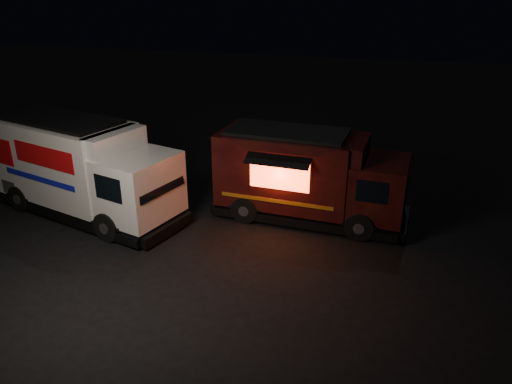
% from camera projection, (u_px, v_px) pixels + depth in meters
% --- Properties ---
extents(ground, '(80.00, 80.00, 0.00)m').
position_uv_depth(ground, '(173.00, 246.00, 15.13)').
color(ground, black).
rests_on(ground, ground).
extents(white_truck, '(7.58, 4.24, 3.26)m').
position_uv_depth(white_truck, '(84.00, 169.00, 16.66)').
color(white_truck, silver).
rests_on(white_truck, ground).
extents(red_truck, '(6.54, 2.71, 2.99)m').
position_uv_depth(red_truck, '(311.00, 176.00, 16.38)').
color(red_truck, '#39100A').
rests_on(red_truck, ground).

